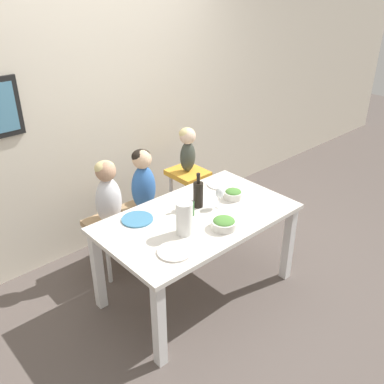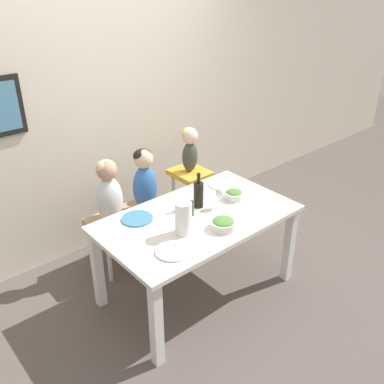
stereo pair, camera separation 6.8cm
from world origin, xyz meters
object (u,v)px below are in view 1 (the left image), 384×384
person_child_center (143,178)px  dinner_plate_back_right (221,184)px  dinner_plate_back_left (137,219)px  dinner_plate_front_left (175,251)px  salad_bowl_small (233,194)px  wine_bottle (198,194)px  chair_far_center (145,216)px  paper_towel_roll (184,218)px  salad_bowl_large (224,223)px  wine_glass_near (220,193)px  chair_far_left (112,230)px  chair_right_highchair (188,185)px  person_child_left (108,191)px  person_baby_right (188,146)px

person_child_center → dinner_plate_back_right: person_child_center is taller
dinner_plate_back_left → dinner_plate_front_left: bearing=-96.4°
salad_bowl_small → wine_bottle: bearing=162.5°
chair_far_center → salad_bowl_small: (0.39, -0.70, 0.37)m
person_child_center → dinner_plate_back_left: bearing=-130.5°
paper_towel_roll → salad_bowl_large: bearing=-28.9°
paper_towel_roll → dinner_plate_front_left: size_ratio=1.04×
paper_towel_roll → wine_glass_near: size_ratio=1.42×
wine_glass_near → dinner_plate_front_left: (-0.65, -0.23, -0.12)m
chair_far_left → dinner_plate_back_left: size_ratio=1.99×
chair_right_highchair → chair_far_left: bearing=180.0°
person_child_center → salad_bowl_large: bearing=-89.5°
salad_bowl_large → salad_bowl_small: size_ratio=1.22×
chair_far_left → dinner_plate_front_left: size_ratio=1.99×
wine_bottle → dinner_plate_back_right: 0.44m
wine_glass_near → salad_bowl_small: (0.18, 0.03, -0.08)m
chair_right_highchair → person_child_left: (-0.87, 0.00, 0.24)m
dinner_plate_front_left → wine_glass_near: bearing=19.2°
person_child_center → dinner_plate_front_left: (-0.45, -0.96, -0.05)m
paper_towel_roll → dinner_plate_back_right: bearing=26.1°
salad_bowl_large → dinner_plate_front_left: bearing=178.7°
chair_far_left → salad_bowl_large: size_ratio=2.56×
wine_bottle → salad_bowl_small: (0.30, -0.09, -0.07)m
person_baby_right → dinner_plate_back_left: (-0.91, -0.46, -0.21)m
chair_right_highchair → person_baby_right: person_baby_right is taller
chair_far_left → chair_far_center: bearing=0.0°
person_child_left → person_child_center: same height
dinner_plate_back_left → person_baby_right: bearing=26.7°
paper_towel_roll → salad_bowl_small: size_ratio=1.62×
dinner_plate_back_left → dinner_plate_back_right: same height
chair_far_center → salad_bowl_large: 1.03m
person_child_center → dinner_plate_front_left: size_ratio=2.38×
chair_right_highchair → wine_glass_near: (-0.31, -0.73, 0.31)m
wine_bottle → wine_glass_near: (0.12, -0.12, 0.01)m
chair_far_center → chair_right_highchair: (0.52, 0.00, 0.14)m
chair_far_center → wine_glass_near: (0.20, -0.73, 0.45)m
person_baby_right → dinner_plate_back_left: 1.04m
wine_bottle → dinner_plate_back_right: bearing=19.6°
salad_bowl_large → chair_right_highchair: bearing=62.2°
wine_glass_near → salad_bowl_small: size_ratio=1.14×
person_child_left → salad_bowl_large: person_child_left is taller
salad_bowl_large → dinner_plate_back_left: 0.65m
dinner_plate_front_left → chair_far_center: bearing=65.0°
wine_bottle → paper_towel_roll: bearing=-146.9°
chair_far_center → person_child_center: person_child_center is taller
chair_right_highchair → dinner_plate_front_left: size_ratio=2.88×
wine_bottle → salad_bowl_small: 0.32m
wine_glass_near → salad_bowl_large: (-0.19, -0.24, -0.08)m
salad_bowl_large → dinner_plate_back_right: size_ratio=0.78×
wine_bottle → dinner_plate_front_left: (-0.53, -0.35, -0.10)m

